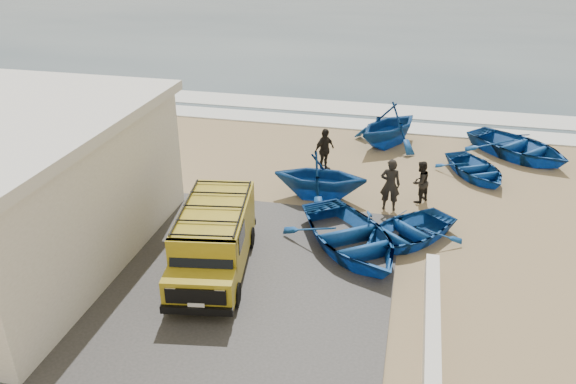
{
  "coord_description": "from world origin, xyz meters",
  "views": [
    {
      "loc": [
        4.06,
        -13.86,
        9.0
      ],
      "look_at": [
        0.46,
        1.65,
        1.2
      ],
      "focal_mm": 35.0,
      "sensor_mm": 36.0,
      "label": 1
    }
  ],
  "objects_px": {
    "fisherman_front": "(390,185)",
    "van": "(214,238)",
    "boat_near_right": "(407,231)",
    "fisherman_back": "(324,150)",
    "boat_near_left": "(350,236)",
    "boat_mid_left": "(320,176)",
    "boat_mid_right": "(476,169)",
    "boat_far_left": "(389,125)",
    "fisherman_middle": "(420,182)",
    "parapet": "(432,331)",
    "boat_far_right": "(518,147)"
  },
  "relations": [
    {
      "from": "parapet",
      "to": "boat_mid_right",
      "type": "xyz_separation_m",
      "value": [
        1.62,
        9.95,
        0.06
      ]
    },
    {
      "from": "boat_far_right",
      "to": "boat_far_left",
      "type": "bearing_deg",
      "value": 130.41
    },
    {
      "from": "boat_mid_right",
      "to": "boat_far_left",
      "type": "height_order",
      "value": "boat_far_left"
    },
    {
      "from": "boat_far_left",
      "to": "fisherman_back",
      "type": "distance_m",
      "value": 4.04
    },
    {
      "from": "boat_near_right",
      "to": "boat_far_left",
      "type": "relative_size",
      "value": 0.97
    },
    {
      "from": "fisherman_front",
      "to": "boat_far_right",
      "type": "bearing_deg",
      "value": -131.36
    },
    {
      "from": "boat_mid_left",
      "to": "boat_near_right",
      "type": "bearing_deg",
      "value": -127.32
    },
    {
      "from": "boat_near_left",
      "to": "fisherman_middle",
      "type": "bearing_deg",
      "value": 27.52
    },
    {
      "from": "boat_near_left",
      "to": "boat_mid_left",
      "type": "distance_m",
      "value": 3.56
    },
    {
      "from": "parapet",
      "to": "boat_far_right",
      "type": "xyz_separation_m",
      "value": [
        3.47,
        12.47,
        0.18
      ]
    },
    {
      "from": "boat_far_left",
      "to": "fisherman_front",
      "type": "distance_m",
      "value": 6.1
    },
    {
      "from": "parapet",
      "to": "boat_far_right",
      "type": "relative_size",
      "value": 1.36
    },
    {
      "from": "fisherman_front",
      "to": "fisherman_middle",
      "type": "relative_size",
      "value": 1.23
    },
    {
      "from": "boat_near_left",
      "to": "boat_mid_left",
      "type": "xyz_separation_m",
      "value": [
        -1.5,
        3.21,
        0.4
      ]
    },
    {
      "from": "boat_near_right",
      "to": "boat_far_right",
      "type": "relative_size",
      "value": 0.79
    },
    {
      "from": "van",
      "to": "boat_mid_left",
      "type": "height_order",
      "value": "van"
    },
    {
      "from": "boat_far_right",
      "to": "fisherman_front",
      "type": "xyz_separation_m",
      "value": [
        -4.91,
        -5.95,
        0.47
      ]
    },
    {
      "from": "boat_near_right",
      "to": "boat_mid_left",
      "type": "bearing_deg",
      "value": -175.01
    },
    {
      "from": "parapet",
      "to": "fisherman_back",
      "type": "distance_m",
      "value": 10.15
    },
    {
      "from": "boat_far_left",
      "to": "fisherman_front",
      "type": "relative_size",
      "value": 1.94
    },
    {
      "from": "van",
      "to": "fisherman_back",
      "type": "height_order",
      "value": "van"
    },
    {
      "from": "boat_far_left",
      "to": "parapet",
      "type": "bearing_deg",
      "value": -48.69
    },
    {
      "from": "boat_mid_left",
      "to": "fisherman_front",
      "type": "relative_size",
      "value": 1.76
    },
    {
      "from": "boat_mid_left",
      "to": "parapet",
      "type": "bearing_deg",
      "value": -151.11
    },
    {
      "from": "boat_near_left",
      "to": "boat_far_left",
      "type": "xyz_separation_m",
      "value": [
        0.49,
        9.0,
        0.48
      ]
    },
    {
      "from": "van",
      "to": "fisherman_middle",
      "type": "bearing_deg",
      "value": 36.89
    },
    {
      "from": "fisherman_front",
      "to": "fisherman_middle",
      "type": "distance_m",
      "value": 1.31
    },
    {
      "from": "boat_mid_right",
      "to": "fisherman_back",
      "type": "xyz_separation_m",
      "value": [
        -5.78,
        -0.71,
        0.53
      ]
    },
    {
      "from": "boat_near_right",
      "to": "parapet",
      "type": "bearing_deg",
      "value": -38.86
    },
    {
      "from": "boat_far_left",
      "to": "fisherman_back",
      "type": "xyz_separation_m",
      "value": [
        -2.25,
        -3.35,
        -0.08
      ]
    },
    {
      "from": "van",
      "to": "boat_near_right",
      "type": "height_order",
      "value": "van"
    },
    {
      "from": "boat_near_left",
      "to": "boat_near_right",
      "type": "height_order",
      "value": "boat_near_left"
    },
    {
      "from": "boat_mid_left",
      "to": "boat_far_left",
      "type": "xyz_separation_m",
      "value": [
        1.99,
        5.79,
        0.09
      ]
    },
    {
      "from": "van",
      "to": "boat_mid_right",
      "type": "distance_m",
      "value": 11.25
    },
    {
      "from": "boat_near_right",
      "to": "fisherman_middle",
      "type": "height_order",
      "value": "fisherman_middle"
    },
    {
      "from": "boat_far_left",
      "to": "fisherman_back",
      "type": "height_order",
      "value": "boat_far_left"
    },
    {
      "from": "parapet",
      "to": "fisherman_front",
      "type": "bearing_deg",
      "value": 102.51
    },
    {
      "from": "boat_mid_left",
      "to": "fisherman_back",
      "type": "bearing_deg",
      "value": 5.4
    },
    {
      "from": "boat_far_left",
      "to": "boat_mid_left",
      "type": "bearing_deg",
      "value": -76.24
    },
    {
      "from": "van",
      "to": "boat_mid_left",
      "type": "distance_m",
      "value": 5.54
    },
    {
      "from": "boat_near_right",
      "to": "fisherman_back",
      "type": "distance_m",
      "value": 5.85
    },
    {
      "from": "boat_near_right",
      "to": "boat_far_right",
      "type": "xyz_separation_m",
      "value": [
        4.24,
        7.96,
        0.1
      ]
    },
    {
      "from": "fisherman_middle",
      "to": "van",
      "type": "bearing_deg",
      "value": -7.57
    },
    {
      "from": "parapet",
      "to": "boat_far_right",
      "type": "height_order",
      "value": "boat_far_right"
    },
    {
      "from": "boat_near_left",
      "to": "fisherman_back",
      "type": "xyz_separation_m",
      "value": [
        -1.76,
        5.64,
        0.4
      ]
    },
    {
      "from": "boat_near_right",
      "to": "fisherman_middle",
      "type": "xyz_separation_m",
      "value": [
        0.31,
        2.86,
        0.39
      ]
    },
    {
      "from": "boat_mid_left",
      "to": "fisherman_front",
      "type": "bearing_deg",
      "value": -97.79
    },
    {
      "from": "boat_near_right",
      "to": "boat_mid_right",
      "type": "distance_m",
      "value": 5.95
    },
    {
      "from": "van",
      "to": "fisherman_front",
      "type": "distance_m",
      "value": 6.62
    },
    {
      "from": "fisherman_front",
      "to": "van",
      "type": "bearing_deg",
      "value": 45.18
    }
  ]
}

